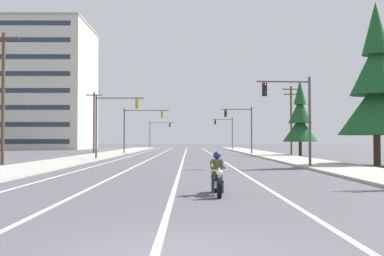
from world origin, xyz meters
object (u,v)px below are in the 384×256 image
traffic_signal_near_right (295,108)px  traffic_signal_near_left (110,117)px  traffic_signal_far_right (227,129)px  traffic_signal_far_left (157,130)px  motorcycle_with_rider (217,178)px  traffic_signal_mid_right (243,123)px  apartment_building_far_left_block (46,87)px  conifer_tree_right_verge_far (300,121)px  conifer_tree_right_verge_near (376,90)px  utility_pole_right_far (291,118)px  utility_pole_left_far (94,121)px  traffic_signal_mid_left (138,123)px  utility_pole_left_near (3,95)px

traffic_signal_near_right → traffic_signal_near_left: size_ratio=1.00×
traffic_signal_far_right → traffic_signal_far_left: bearing=132.1°
motorcycle_with_rider → traffic_signal_mid_right: bearing=81.8°
apartment_building_far_left_block → traffic_signal_near_left: bearing=-65.7°
traffic_signal_near_left → traffic_signal_mid_right: size_ratio=1.00×
conifer_tree_right_verge_far → motorcycle_with_rider: bearing=-108.5°
conifer_tree_right_verge_far → conifer_tree_right_verge_near: bearing=-88.0°
motorcycle_with_rider → traffic_signal_mid_right: traffic_signal_mid_right is taller
conifer_tree_right_verge_near → apartment_building_far_left_block: 74.30m
motorcycle_with_rider → conifer_tree_right_verge_near: conifer_tree_right_verge_near is taller
traffic_signal_far_right → utility_pole_right_far: 28.01m
utility_pole_left_far → conifer_tree_right_verge_near: bearing=-47.9°
traffic_signal_near_left → motorcycle_with_rider: bearing=-72.4°
traffic_signal_mid_right → utility_pole_left_far: utility_pole_left_far is taller
traffic_signal_near_left → utility_pole_right_far: (20.74, 14.89, 0.69)m
traffic_signal_far_right → conifer_tree_right_verge_near: 52.43m
apartment_building_far_left_block → traffic_signal_mid_right: bearing=-43.3°
utility_pole_right_far → conifer_tree_right_verge_far: bearing=-92.3°
traffic_signal_mid_left → conifer_tree_right_verge_far: (19.95, -7.75, -0.07)m
traffic_signal_near_right → traffic_signal_near_left: bearing=141.4°
traffic_signal_far_right → apartment_building_far_left_block: apartment_building_far_left_block is taller
utility_pole_right_far → traffic_signal_far_left: bearing=115.3°
utility_pole_left_near → traffic_signal_far_right: bearing=67.0°
traffic_signal_near_right → utility_pole_left_near: 21.72m
traffic_signal_near_left → utility_pole_left_near: size_ratio=0.62×
traffic_signal_mid_right → utility_pole_left_near: (-21.15, -23.21, 1.21)m
traffic_signal_mid_right → apartment_building_far_left_block: 51.62m
motorcycle_with_rider → utility_pole_right_far: 43.49m
traffic_signal_near_left → traffic_signal_far_left: same height
traffic_signal_mid_left → utility_pole_left_near: utility_pole_left_near is taller
conifer_tree_right_verge_far → traffic_signal_near_right: bearing=-105.2°
traffic_signal_far_left → conifer_tree_right_verge_far: size_ratio=0.69×
utility_pole_left_near → utility_pole_right_far: 35.84m
traffic_signal_far_right → traffic_signal_far_left: 21.82m
motorcycle_with_rider → traffic_signal_near_right: (6.27, 14.88, 3.44)m
motorcycle_with_rider → traffic_signal_near_right: size_ratio=0.35×
traffic_signal_near_right → traffic_signal_mid_right: size_ratio=1.00×
apartment_building_far_left_block → utility_pole_right_far: bearing=-38.9°
utility_pole_left_far → conifer_tree_right_verge_far: (26.43, -10.67, -0.43)m
traffic_signal_near_left → utility_pole_left_far: bearing=106.3°
motorcycle_with_rider → conifer_tree_right_verge_near: size_ratio=0.18×
utility_pole_left_near → conifer_tree_right_verge_far: (27.18, 17.71, -1.16)m
traffic_signal_near_left → utility_pole_right_far: bearing=35.7°
motorcycle_with_rider → conifer_tree_right_verge_far: (12.06, 36.12, 3.52)m
traffic_signal_far_right → conifer_tree_right_verge_near: (6.45, -52.01, 1.47)m
motorcycle_with_rider → traffic_signal_mid_right: size_ratio=0.35×
traffic_signal_near_left → traffic_signal_mid_right: 20.86m
motorcycle_with_rider → traffic_signal_mid_left: (-7.89, 43.87, 3.58)m
traffic_signal_mid_right → traffic_signal_far_right: same height
traffic_signal_near_left → traffic_signal_far_left: size_ratio=1.00×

